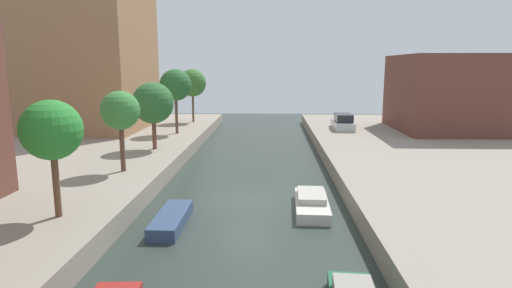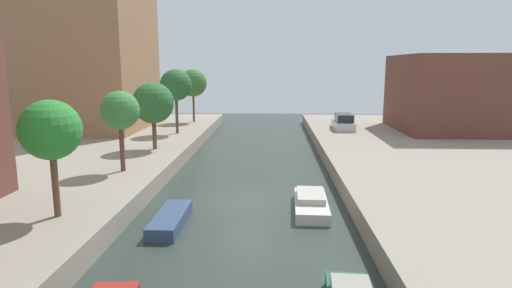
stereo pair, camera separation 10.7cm
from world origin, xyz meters
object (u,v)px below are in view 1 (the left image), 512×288
at_px(street_tree_5, 192,83).
at_px(moored_boat_left_2, 171,219).
at_px(apartment_tower_far, 87,19).
at_px(street_tree_3, 153,103).
at_px(street_tree_4, 176,85).
at_px(low_block_right, 452,93).
at_px(street_tree_2, 120,111).
at_px(moored_boat_right_2, 312,203).
at_px(street_tree_1, 52,131).
at_px(parked_car, 343,123).

height_order(street_tree_5, moored_boat_left_2, street_tree_5).
relative_size(apartment_tower_far, street_tree_3, 4.26).
bearing_deg(street_tree_4, moored_boat_left_2, -78.28).
height_order(low_block_right, street_tree_3, low_block_right).
distance_m(street_tree_2, moored_boat_right_2, 11.75).
distance_m(street_tree_4, moored_boat_left_2, 20.78).
relative_size(street_tree_1, moored_boat_left_2, 1.18).
relative_size(low_block_right, parked_car, 2.19).
bearing_deg(moored_boat_left_2, apartment_tower_far, 119.51).
relative_size(street_tree_2, parked_car, 0.96).
distance_m(parked_car, moored_boat_right_2, 21.25).
bearing_deg(street_tree_1, street_tree_4, 90.00).
relative_size(street_tree_1, street_tree_3, 0.97).
bearing_deg(parked_car, low_block_right, -1.63).
xyz_separation_m(street_tree_2, street_tree_5, (-0.00, 22.03, 0.72)).
relative_size(street_tree_4, moored_boat_right_2, 1.31).
height_order(apartment_tower_far, moored_boat_right_2, apartment_tower_far).
bearing_deg(street_tree_1, apartment_tower_far, 109.70).
height_order(low_block_right, street_tree_2, low_block_right).
xyz_separation_m(low_block_right, street_tree_2, (-25.24, -16.91, -0.03)).
bearing_deg(moored_boat_left_2, street_tree_4, 101.72).
bearing_deg(apartment_tower_far, street_tree_3, -49.62).
relative_size(street_tree_2, street_tree_3, 0.95).
bearing_deg(street_tree_5, moored_boat_right_2, -67.70).
distance_m(street_tree_3, parked_car, 18.77).
relative_size(apartment_tower_far, moored_boat_right_2, 4.71).
distance_m(street_tree_1, street_tree_3, 14.17).
height_order(street_tree_1, parked_car, street_tree_1).
distance_m(low_block_right, moored_boat_right_2, 25.51).
distance_m(street_tree_1, street_tree_5, 29.57).
bearing_deg(street_tree_1, street_tree_2, 90.00).
xyz_separation_m(street_tree_2, parked_car, (15.27, 17.20, -2.83)).
bearing_deg(street_tree_5, street_tree_1, -90.00).
height_order(parked_car, moored_boat_left_2, parked_car).
relative_size(low_block_right, moored_boat_right_2, 2.40).
height_order(street_tree_3, parked_car, street_tree_3).
height_order(low_block_right, parked_car, low_block_right).
xyz_separation_m(street_tree_3, street_tree_5, (-0.00, 15.40, 0.84)).
bearing_deg(street_tree_1, parked_car, 58.29).
relative_size(street_tree_1, street_tree_4, 0.82).
bearing_deg(street_tree_3, apartment_tower_far, 130.38).
bearing_deg(street_tree_1, street_tree_5, 90.00).
distance_m(street_tree_2, street_tree_5, 22.05).
relative_size(low_block_right, street_tree_5, 1.85).
height_order(street_tree_5, moored_boat_right_2, street_tree_5).
xyz_separation_m(apartment_tower_far, parked_car, (24.03, 0.26, -9.64)).
relative_size(street_tree_2, moored_boat_right_2, 1.05).
bearing_deg(moored_boat_right_2, street_tree_3, 136.00).
bearing_deg(street_tree_2, street_tree_4, 90.00).
distance_m(apartment_tower_far, low_block_right, 34.67).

